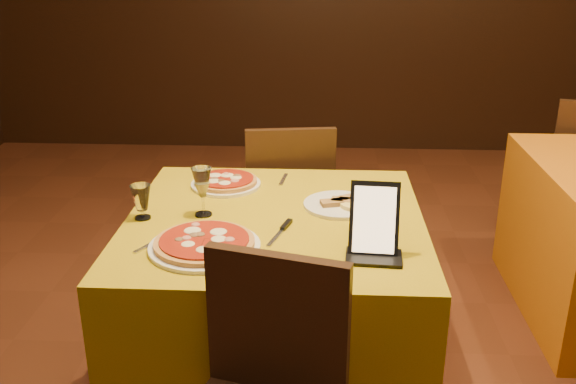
{
  "coord_description": "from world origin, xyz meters",
  "views": [
    {
      "loc": [
        -0.11,
        -2.0,
        1.7
      ],
      "look_at": [
        -0.22,
        0.17,
        0.86
      ],
      "focal_mm": 40.0,
      "sensor_mm": 36.0,
      "label": 1
    }
  ],
  "objects_px": {
    "wine_glass": "(202,191)",
    "tablet": "(374,219)",
    "chair_main_far": "(287,205)",
    "main_table": "(276,305)",
    "water_glass": "(141,202)",
    "pizza_near": "(205,244)",
    "pizza_far": "(226,183)"
  },
  "relations": [
    {
      "from": "wine_glass",
      "to": "tablet",
      "type": "xyz_separation_m",
      "value": [
        0.61,
        -0.28,
        0.03
      ]
    },
    {
      "from": "tablet",
      "to": "pizza_far",
      "type": "bearing_deg",
      "value": 138.27
    },
    {
      "from": "main_table",
      "to": "pizza_far",
      "type": "bearing_deg",
      "value": 125.56
    },
    {
      "from": "pizza_near",
      "to": "water_glass",
      "type": "xyz_separation_m",
      "value": [
        -0.27,
        0.24,
        0.05
      ]
    },
    {
      "from": "tablet",
      "to": "water_glass",
      "type": "bearing_deg",
      "value": 168.41
    },
    {
      "from": "water_glass",
      "to": "pizza_far",
      "type": "bearing_deg",
      "value": 53.98
    },
    {
      "from": "chair_main_far",
      "to": "pizza_far",
      "type": "xyz_separation_m",
      "value": [
        -0.23,
        -0.52,
        0.31
      ]
    },
    {
      "from": "chair_main_far",
      "to": "wine_glass",
      "type": "xyz_separation_m",
      "value": [
        -0.27,
        -0.83,
        0.39
      ]
    },
    {
      "from": "pizza_far",
      "to": "wine_glass",
      "type": "height_order",
      "value": "wine_glass"
    },
    {
      "from": "wine_glass",
      "to": "water_glass",
      "type": "relative_size",
      "value": 1.46
    },
    {
      "from": "pizza_near",
      "to": "tablet",
      "type": "distance_m",
      "value": 0.57
    },
    {
      "from": "wine_glass",
      "to": "water_glass",
      "type": "bearing_deg",
      "value": -168.93
    },
    {
      "from": "main_table",
      "to": "water_glass",
      "type": "bearing_deg",
      "value": -175.88
    },
    {
      "from": "main_table",
      "to": "chair_main_far",
      "type": "bearing_deg",
      "value": 90.0
    },
    {
      "from": "main_table",
      "to": "pizza_near",
      "type": "distance_m",
      "value": 0.52
    },
    {
      "from": "main_table",
      "to": "tablet",
      "type": "xyz_separation_m",
      "value": [
        0.34,
        -0.27,
        0.49
      ]
    },
    {
      "from": "pizza_far",
      "to": "main_table",
      "type": "bearing_deg",
      "value": -54.44
    },
    {
      "from": "pizza_far",
      "to": "water_glass",
      "type": "bearing_deg",
      "value": -126.02
    },
    {
      "from": "pizza_near",
      "to": "pizza_far",
      "type": "relative_size",
      "value": 1.28
    },
    {
      "from": "main_table",
      "to": "wine_glass",
      "type": "xyz_separation_m",
      "value": [
        -0.27,
        0.01,
        0.47
      ]
    },
    {
      "from": "main_table",
      "to": "pizza_near",
      "type": "bearing_deg",
      "value": -128.31
    },
    {
      "from": "wine_glass",
      "to": "tablet",
      "type": "height_order",
      "value": "tablet"
    },
    {
      "from": "main_table",
      "to": "tablet",
      "type": "bearing_deg",
      "value": -38.26
    },
    {
      "from": "tablet",
      "to": "chair_main_far",
      "type": "bearing_deg",
      "value": 111.42
    },
    {
      "from": "wine_glass",
      "to": "water_glass",
      "type": "distance_m",
      "value": 0.23
    },
    {
      "from": "pizza_far",
      "to": "tablet",
      "type": "relative_size",
      "value": 1.2
    },
    {
      "from": "pizza_near",
      "to": "water_glass",
      "type": "height_order",
      "value": "water_glass"
    },
    {
      "from": "pizza_near",
      "to": "tablet",
      "type": "bearing_deg",
      "value": 0.24
    },
    {
      "from": "wine_glass",
      "to": "water_glass",
      "type": "height_order",
      "value": "wine_glass"
    },
    {
      "from": "water_glass",
      "to": "tablet",
      "type": "xyz_separation_m",
      "value": [
        0.83,
        -0.24,
        0.06
      ]
    },
    {
      "from": "chair_main_far",
      "to": "tablet",
      "type": "bearing_deg",
      "value": 98.87
    },
    {
      "from": "main_table",
      "to": "wine_glass",
      "type": "bearing_deg",
      "value": 178.34
    }
  ]
}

